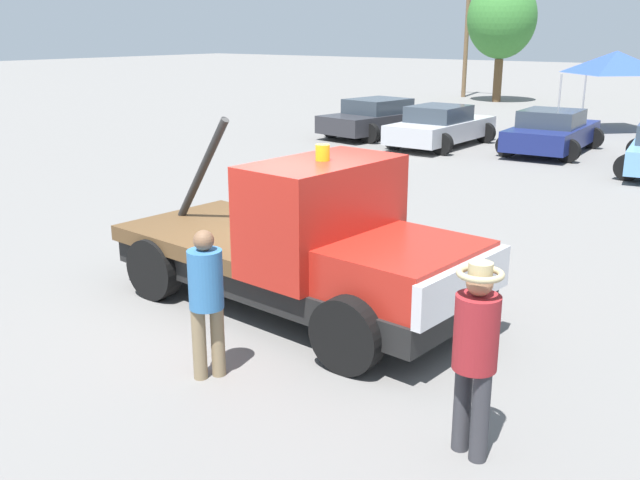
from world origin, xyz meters
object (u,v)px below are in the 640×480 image
at_px(utility_pole, 468,10).
at_px(canopy_tent_blue, 616,62).
at_px(tow_truck, 308,248).
at_px(parked_car_navy, 552,132).
at_px(person_near_truck, 476,345).
at_px(parked_car_silver, 441,127).
at_px(parked_car_charcoal, 381,118).
at_px(tree_left, 502,18).
at_px(person_at_hood, 206,294).

bearing_deg(utility_pole, canopy_tent_blue, -42.43).
bearing_deg(tow_truck, parked_car_navy, 101.55).
height_order(person_near_truck, parked_car_silver, person_near_truck).
xyz_separation_m(parked_car_charcoal, tree_left, (-1.86, 14.59, 3.60)).
bearing_deg(person_at_hood, tow_truck, 128.33).
relative_size(tow_truck, person_near_truck, 3.00).
bearing_deg(tow_truck, canopy_tent_blue, 99.28).
relative_size(parked_car_charcoal, canopy_tent_blue, 1.68).
xyz_separation_m(person_near_truck, utility_pole, (-15.84, 32.75, 3.66)).
relative_size(person_near_truck, parked_car_navy, 0.40).
distance_m(tow_truck, utility_pole, 33.66).
height_order(person_near_truck, person_at_hood, person_near_truck).
distance_m(person_near_truck, parked_car_silver, 17.89).
distance_m(parked_car_silver, utility_pole, 18.97).
height_order(parked_car_charcoal, parked_car_navy, same).
bearing_deg(parked_car_silver, person_at_hood, -160.56).
relative_size(parked_car_navy, canopy_tent_blue, 1.50).
bearing_deg(tree_left, person_near_truck, -67.11).
bearing_deg(tree_left, parked_car_charcoal, -82.74).
relative_size(tow_truck, utility_pole, 0.61).
bearing_deg(utility_pole, parked_car_silver, -66.58).
relative_size(parked_car_silver, parked_car_navy, 1.00).
bearing_deg(person_at_hood, canopy_tent_blue, 126.70).
bearing_deg(tow_truck, person_near_truck, -25.12).
height_order(person_at_hood, parked_car_charcoal, person_at_hood).
height_order(parked_car_charcoal, canopy_tent_blue, canopy_tent_blue).
xyz_separation_m(person_at_hood, parked_car_silver, (-5.54, 16.07, -0.32)).
bearing_deg(person_at_hood, person_near_truck, 37.64).
relative_size(tree_left, utility_pole, 0.71).
relative_size(tow_truck, parked_car_navy, 1.20).
xyz_separation_m(tow_truck, parked_car_charcoal, (-8.12, 14.83, -0.26)).
distance_m(tow_truck, tree_left, 31.24).
bearing_deg(parked_car_charcoal, utility_pole, 24.65).
height_order(tow_truck, utility_pole, utility_pole).
xyz_separation_m(tow_truck, utility_pole, (-12.64, 30.96, 3.82)).
bearing_deg(parked_car_charcoal, person_near_truck, -136.76).
bearing_deg(person_at_hood, utility_pole, 142.71).
bearing_deg(parked_car_silver, tow_truck, -158.85).
bearing_deg(tree_left, tow_truck, -71.26).
height_order(person_near_truck, parked_car_charcoal, person_near_truck).
bearing_deg(person_near_truck, person_at_hood, -65.48).
relative_size(person_near_truck, tree_left, 0.29).
relative_size(person_at_hood, parked_car_navy, 0.37).
bearing_deg(tow_truck, person_at_hood, -78.93).
height_order(person_near_truck, tree_left, tree_left).
height_order(tow_truck, parked_car_charcoal, tow_truck).
relative_size(tow_truck, parked_car_charcoal, 1.07).
bearing_deg(person_at_hood, parked_car_charcoal, 147.71).
bearing_deg(person_at_hood, parked_car_navy, 128.75).
height_order(canopy_tent_blue, tree_left, tree_left).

